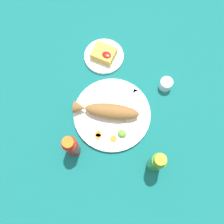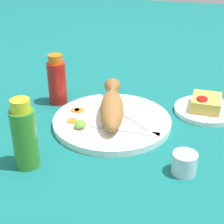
{
  "view_description": "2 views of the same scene",
  "coord_description": "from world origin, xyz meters",
  "px_view_note": "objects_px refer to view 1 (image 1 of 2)",
  "views": [
    {
      "loc": [
        0.14,
        -0.31,
        1.04
      ],
      "look_at": [
        0.0,
        0.0,
        0.04
      ],
      "focal_mm": 40.0,
      "sensor_mm": 36.0,
      "label": 1
    },
    {
      "loc": [
        0.81,
        0.25,
        0.48
      ],
      "look_at": [
        0.0,
        0.0,
        0.04
      ],
      "focal_mm": 55.0,
      "sensor_mm": 36.0,
      "label": 2
    }
  ],
  "objects_px": {
    "fried_fish": "(108,111)",
    "hot_sauce_bottle_red": "(71,146)",
    "fork_near": "(122,98)",
    "hot_sauce_bottle_green": "(157,163)",
    "salt_cup": "(166,85)",
    "side_plate_fries": "(104,56)",
    "main_plate": "(112,114)",
    "fork_far": "(130,105)"
  },
  "relations": [
    {
      "from": "hot_sauce_bottle_green",
      "to": "side_plate_fries",
      "type": "relative_size",
      "value": 0.91
    },
    {
      "from": "main_plate",
      "to": "fried_fish",
      "type": "bearing_deg",
      "value": -162.93
    },
    {
      "from": "fork_near",
      "to": "fork_far",
      "type": "bearing_deg",
      "value": -78.37
    },
    {
      "from": "hot_sauce_bottle_green",
      "to": "fork_near",
      "type": "bearing_deg",
      "value": 137.31
    },
    {
      "from": "fork_far",
      "to": "side_plate_fries",
      "type": "xyz_separation_m",
      "value": [
        -0.21,
        0.18,
        -0.01
      ]
    },
    {
      "from": "fried_fish",
      "to": "hot_sauce_bottle_red",
      "type": "bearing_deg",
      "value": -124.94
    },
    {
      "from": "fork_far",
      "to": "hot_sauce_bottle_green",
      "type": "bearing_deg",
      "value": -140.39
    },
    {
      "from": "hot_sauce_bottle_green",
      "to": "side_plate_fries",
      "type": "height_order",
      "value": "hot_sauce_bottle_green"
    },
    {
      "from": "main_plate",
      "to": "salt_cup",
      "type": "distance_m",
      "value": 0.28
    },
    {
      "from": "salt_cup",
      "to": "fork_near",
      "type": "bearing_deg",
      "value": -138.36
    },
    {
      "from": "side_plate_fries",
      "to": "fried_fish",
      "type": "bearing_deg",
      "value": -62.04
    },
    {
      "from": "hot_sauce_bottle_red",
      "to": "hot_sauce_bottle_green",
      "type": "xyz_separation_m",
      "value": [
        0.33,
        0.08,
        0.01
      ]
    },
    {
      "from": "main_plate",
      "to": "salt_cup",
      "type": "bearing_deg",
      "value": 53.48
    },
    {
      "from": "fork_near",
      "to": "hot_sauce_bottle_red",
      "type": "bearing_deg",
      "value": -163.91
    },
    {
      "from": "fork_far",
      "to": "hot_sauce_bottle_red",
      "type": "height_order",
      "value": "hot_sauce_bottle_red"
    },
    {
      "from": "hot_sauce_bottle_green",
      "to": "side_plate_fries",
      "type": "xyz_separation_m",
      "value": [
        -0.4,
        0.38,
        -0.07
      ]
    },
    {
      "from": "fork_far",
      "to": "hot_sauce_bottle_red",
      "type": "bearing_deg",
      "value": 148.81
    },
    {
      "from": "fork_far",
      "to": "hot_sauce_bottle_green",
      "type": "distance_m",
      "value": 0.28
    },
    {
      "from": "fork_near",
      "to": "side_plate_fries",
      "type": "bearing_deg",
      "value": 79.11
    },
    {
      "from": "fried_fish",
      "to": "hot_sauce_bottle_red",
      "type": "height_order",
      "value": "hot_sauce_bottle_red"
    },
    {
      "from": "fork_far",
      "to": "salt_cup",
      "type": "bearing_deg",
      "value": -38.59
    },
    {
      "from": "main_plate",
      "to": "hot_sauce_bottle_red",
      "type": "height_order",
      "value": "hot_sauce_bottle_red"
    },
    {
      "from": "main_plate",
      "to": "side_plate_fries",
      "type": "distance_m",
      "value": 0.29
    },
    {
      "from": "hot_sauce_bottle_red",
      "to": "hot_sauce_bottle_green",
      "type": "bearing_deg",
      "value": 13.17
    },
    {
      "from": "salt_cup",
      "to": "hot_sauce_bottle_green",
      "type": "bearing_deg",
      "value": -77.25
    },
    {
      "from": "fork_near",
      "to": "hot_sauce_bottle_red",
      "type": "distance_m",
      "value": 0.31
    },
    {
      "from": "hot_sauce_bottle_red",
      "to": "main_plate",
      "type": "bearing_deg",
      "value": 68.1
    },
    {
      "from": "salt_cup",
      "to": "side_plate_fries",
      "type": "xyz_separation_m",
      "value": [
        -0.32,
        0.03,
        -0.02
      ]
    },
    {
      "from": "hot_sauce_bottle_red",
      "to": "salt_cup",
      "type": "xyz_separation_m",
      "value": [
        0.25,
        0.43,
        -0.05
      ]
    },
    {
      "from": "main_plate",
      "to": "fork_near",
      "type": "relative_size",
      "value": 2.07
    },
    {
      "from": "main_plate",
      "to": "fork_far",
      "type": "distance_m",
      "value": 0.09
    },
    {
      "from": "hot_sauce_bottle_red",
      "to": "fork_far",
      "type": "bearing_deg",
      "value": 62.81
    },
    {
      "from": "hot_sauce_bottle_green",
      "to": "fork_far",
      "type": "bearing_deg",
      "value": 133.61
    },
    {
      "from": "fried_fish",
      "to": "fork_far",
      "type": "bearing_deg",
      "value": 26.69
    },
    {
      "from": "hot_sauce_bottle_green",
      "to": "side_plate_fries",
      "type": "bearing_deg",
      "value": 136.42
    },
    {
      "from": "hot_sauce_bottle_red",
      "to": "fork_near",
      "type": "bearing_deg",
      "value": 72.18
    },
    {
      "from": "hot_sauce_bottle_red",
      "to": "side_plate_fries",
      "type": "bearing_deg",
      "value": 98.79
    },
    {
      "from": "fried_fish",
      "to": "fork_near",
      "type": "bearing_deg",
      "value": 55.22
    },
    {
      "from": "main_plate",
      "to": "fork_far",
      "type": "xyz_separation_m",
      "value": [
        0.06,
        0.07,
        0.01
      ]
    },
    {
      "from": "fried_fish",
      "to": "fork_far",
      "type": "xyz_separation_m",
      "value": [
        0.08,
        0.07,
        -0.03
      ]
    },
    {
      "from": "fork_far",
      "to": "salt_cup",
      "type": "relative_size",
      "value": 3.28
    },
    {
      "from": "fork_near",
      "to": "hot_sauce_bottle_green",
      "type": "distance_m",
      "value": 0.32
    }
  ]
}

